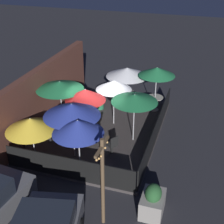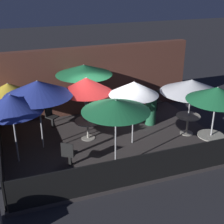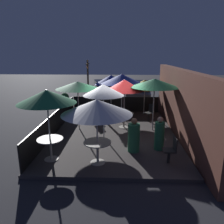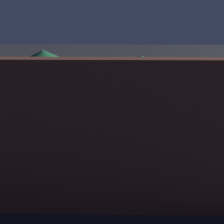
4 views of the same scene
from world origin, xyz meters
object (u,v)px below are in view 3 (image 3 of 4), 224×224
object	(u,v)px
patio_umbrella_4	(122,79)
dining_table_0	(97,146)
planter_box	(65,103)
parked_car_1	(139,92)
patio_umbrella_0	(97,107)
patron_0	(134,137)
patio_chair_2	(94,112)
light_post	(88,81)
parked_car_0	(105,91)
patio_umbrella_2	(47,97)
patio_umbrella_5	(145,84)
patio_umbrella_6	(78,85)
patio_umbrella_1	(124,85)
dining_table_1	(124,116)
patio_umbrella_3	(111,80)
patio_chair_1	(171,149)
patron_1	(159,135)
patio_umbrella_8	(103,90)
dining_table_2	(50,143)
patio_umbrella_7	(155,83)
patio_chair_0	(150,112)

from	to	relation	value
patio_umbrella_4	dining_table_0	world-z (taller)	patio_umbrella_4
planter_box	parked_car_1	xyz separation A→B (m)	(-2.55, 5.09, 0.33)
patio_umbrella_0	patron_0	distance (m)	2.07
patio_chair_2	patron_0	distance (m)	4.29
patio_umbrella_0	parked_car_1	world-z (taller)	patio_umbrella_0
patron_0	light_post	distance (m)	7.95
parked_car_0	patio_umbrella_2	bearing A→B (deg)	-19.36
patio_umbrella_5	patio_umbrella_6	distance (m)	4.47
patio_umbrella_1	planter_box	bearing A→B (deg)	-133.96
dining_table_1	patio_umbrella_3	bearing A→B (deg)	-163.74
patio_umbrella_3	patio_umbrella_4	distance (m)	1.11
patio_chair_1	light_post	distance (m)	9.20
dining_table_1	patio_umbrella_4	bearing A→B (deg)	-176.18
patio_umbrella_5	parked_car_1	world-z (taller)	patio_umbrella_5
patron_1	planter_box	xyz separation A→B (m)	(-6.26, -5.17, -0.19)
patio_umbrella_2	dining_table_1	bearing A→B (deg)	144.09
patio_umbrella_2	patio_umbrella_8	distance (m)	2.68
patio_umbrella_8	patio_chair_2	bearing A→B (deg)	-163.50
patio_umbrella_3	dining_table_2	world-z (taller)	patio_umbrella_3
parked_car_0	patio_chair_1	bearing A→B (deg)	2.78
dining_table_2	parked_car_1	world-z (taller)	parked_car_1
patio_umbrella_2	dining_table_0	world-z (taller)	patio_umbrella_2
patio_umbrella_7	patio_chair_2	distance (m)	3.74
patron_1	parked_car_0	bearing A→B (deg)	71.18
dining_table_2	light_post	xyz separation A→B (m)	(-8.14, 0.12, 1.12)
patio_umbrella_8	patron_0	xyz separation A→B (m)	(1.32, 1.21, -1.53)
patio_chair_2	patio_umbrella_4	bearing A→B (deg)	55.33
patio_umbrella_0	parked_car_0	size ratio (longest dim) A/B	0.54
patio_umbrella_8	dining_table_0	distance (m)	2.72
patio_umbrella_6	patio_chair_1	xyz separation A→B (m)	(3.32, 3.69, -1.63)
dining_table_1	patron_0	size ratio (longest dim) A/B	0.73
patio_umbrella_4	patron_0	size ratio (longest dim) A/B	1.92
patio_umbrella_7	patio_chair_2	bearing A→B (deg)	-114.59
patio_umbrella_0	dining_table_1	distance (m)	4.03
patio_umbrella_7	parked_car_1	distance (m)	6.75
patio_umbrella_5	light_post	distance (m)	4.20
patio_umbrella_6	dining_table_1	size ratio (longest dim) A/B	2.44
patio_umbrella_1	light_post	xyz separation A→B (m)	(-4.63, -2.42, -0.38)
patio_umbrella_3	planter_box	xyz separation A→B (m)	(-1.15, -3.12, -1.67)
dining_table_1	patio_chair_2	bearing A→B (deg)	-123.62
parked_car_0	patio_umbrella_1	bearing A→B (deg)	-1.31
parked_car_0	light_post	bearing A→B (deg)	-39.14
patio_chair_1	patron_0	distance (m)	1.46
patio_chair_0	planter_box	xyz separation A→B (m)	(-2.62, -5.28, -0.11)
planter_box	parked_car_1	size ratio (longest dim) A/B	0.27
patio_chair_2	planter_box	distance (m)	3.47
patio_chair_1	patio_umbrella_1	bearing A→B (deg)	-69.32
patio_chair_2	patio_chair_1	bearing A→B (deg)	-22.49
patron_0	parked_car_1	bearing A→B (deg)	109.21
patio_umbrella_6	patio_chair_1	distance (m)	5.23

